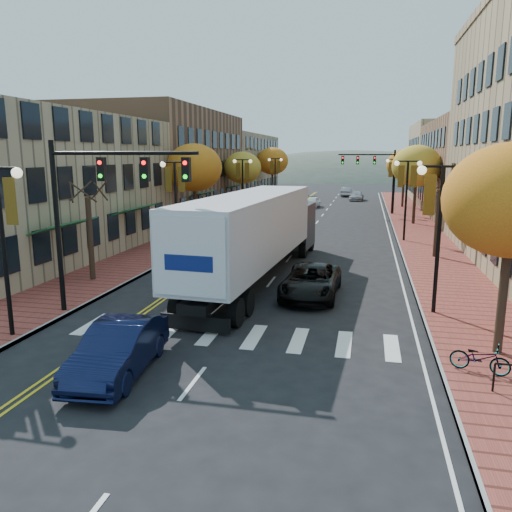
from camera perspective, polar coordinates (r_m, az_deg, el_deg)
The scene contains 32 objects.
ground at distance 16.61m, azimuth -4.86°, elevation -11.35°, with size 200.00×200.00×0.00m, color black.
sidewalk_left at distance 49.44m, azimuth -3.63°, elevation 4.03°, with size 4.00×85.00×0.15m, color brown.
sidewalk_right at distance 47.72m, azimuth 17.65°, elevation 3.25°, with size 4.00×85.00×0.15m, color brown.
building_left_near at distance 35.13m, azimuth -25.78°, elevation 7.18°, with size 12.00×22.00×9.00m, color #9E8966.
building_left_mid at distance 55.04m, azimuth -10.83°, elevation 10.27°, with size 12.00×24.00×11.00m, color brown.
building_left_far at distance 78.65m, azimuth -3.53°, elevation 10.19°, with size 12.00×26.00×9.50m, color #9E8966.
building_right_mid at distance 58.28m, azimuth 26.59°, elevation 8.85°, with size 15.00×24.00×10.00m, color brown.
building_right_far at distance 79.81m, azimuth 22.86°, elevation 9.89°, with size 15.00×20.00×11.00m, color #9E8966.
tree_left_a at distance 26.72m, azimuth -18.40°, elevation 1.87°, with size 0.28×0.28×4.20m.
tree_left_b at distance 40.95m, azimuth -7.08°, elevation 9.98°, with size 4.48×4.48×7.21m.
tree_left_c at distance 56.29m, azimuth -1.55°, elevation 10.04°, with size 4.16×4.16×6.69m.
tree_left_d at distance 73.87m, azimuth 1.89°, elevation 10.79°, with size 4.61×4.61×7.42m.
tree_right_a at distance 17.21m, azimuth 27.25°, elevation 5.63°, with size 4.16×4.16×6.69m.
tree_right_b at distance 33.15m, azimuth 19.98°, elevation 3.52°, with size 0.28×0.28×4.20m.
tree_right_c at distance 48.80m, azimuth 17.89°, elevation 9.75°, with size 4.48×4.48×7.21m.
tree_right_d at distance 64.75m, azimuth 16.62°, elevation 9.96°, with size 4.35×4.35×7.00m.
lamp_left_a at distance 19.11m, azimuth -27.15°, elevation 3.79°, with size 1.96×0.36×6.05m.
lamp_left_b at distance 32.99m, azimuth -9.21°, elevation 7.59°, with size 1.96×0.36×6.05m.
lamp_left_c at distance 50.13m, azimuth -1.55°, elevation 9.00°, with size 1.96×0.36×6.05m.
lamp_left_d at distance 67.73m, azimuth 2.20°, elevation 9.62°, with size 1.96×0.36×6.05m.
lamp_right_a at distance 20.90m, azimuth 20.35°, elevation 4.89°, with size 1.96×0.36×6.05m.
lamp_right_b at distance 38.76m, azimuth 16.87°, elevation 7.80°, with size 1.96×0.36×6.05m.
lamp_right_c at distance 56.71m, azimuth 15.57°, elevation 8.87°, with size 1.96×0.36×6.05m.
traffic_mast_near at distance 20.35m, azimuth -17.50°, elevation 6.70°, with size 6.10×0.35×7.00m.
traffic_mast_far at distance 56.62m, azimuth 13.53°, elevation 9.60°, with size 6.10×0.34×7.00m.
semi_truck at distance 25.81m, azimuth 0.29°, elevation 3.06°, with size 4.04×18.35×4.55m.
navy_sedan at distance 15.59m, azimuth -15.44°, elevation -10.22°, with size 1.64×4.70×1.55m, color black.
black_suv at distance 23.10m, azimuth 6.31°, elevation -2.88°, with size 2.44×5.29×1.47m, color black.
car_far_white at distance 63.36m, azimuth 6.45°, elevation 6.15°, with size 1.58×3.93×1.34m, color white.
car_far_silver at distance 74.15m, azimuth 11.42°, elevation 6.74°, with size 1.83×4.49×1.30m, color #9E9EA6.
car_far_oncoming at distance 81.33m, azimuth 10.29°, elevation 7.22°, with size 1.49×4.26×1.40m, color #9999A0.
bicycle at distance 16.31m, azimuth 24.22°, elevation -10.57°, with size 0.58×1.67×0.88m, color gray.
Camera 1 is at (4.65, -14.59, 6.42)m, focal length 35.00 mm.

